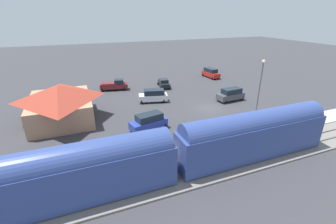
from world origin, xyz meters
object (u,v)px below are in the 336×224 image
object	(u,v)px
station_building	(60,103)
suv_red	(211,73)
pickup_maroon	(115,85)
suv_white	(153,96)
light_pole_near_platform	(260,85)
suv_blue	(149,122)
pedestrian_waiting_far	(202,137)
passenger_train	(70,173)
suv_charcoal	(231,94)
sedan_black	(164,83)
pedestrian_on_platform	(279,119)

from	to	relation	value
station_building	suv_red	world-z (taller)	station_building
pickup_maroon	suv_white	xyz separation A→B (m)	(-9.54, -5.01, 0.12)
pickup_maroon	light_pole_near_platform	bearing A→B (deg)	-145.89
suv_red	suv_blue	bearing A→B (deg)	133.21
pedestrian_waiting_far	pickup_maroon	world-z (taller)	pickup_maroon
pedestrian_waiting_far	suv_red	size ratio (longest dim) A/B	0.34
suv_white	suv_red	xyz separation A→B (m)	(10.99, -18.22, 0.00)
station_building	passenger_train	bearing A→B (deg)	-176.76
suv_charcoal	suv_blue	world-z (taller)	same
sedan_black	suv_red	world-z (taller)	suv_red
pedestrian_on_platform	pickup_maroon	bearing A→B (deg)	34.22
pedestrian_on_platform	pedestrian_waiting_far	bearing A→B (deg)	92.61
suv_blue	passenger_train	bearing A→B (deg)	137.07
suv_red	pedestrian_waiting_far	bearing A→B (deg)	146.83
suv_red	light_pole_near_platform	xyz separation A→B (m)	(-24.41, 7.69, 4.33)
station_building	pedestrian_waiting_far	xyz separation A→B (m)	(-14.25, -14.90, -1.38)
station_building	suv_blue	bearing A→B (deg)	-125.77
passenger_train	sedan_black	xyz separation A→B (m)	(27.89, -18.49, -1.98)
pedestrian_on_platform	pickup_maroon	world-z (taller)	pickup_maroon
pedestrian_on_platform	suv_charcoal	xyz separation A→B (m)	(11.45, -0.57, -0.13)
sedan_black	suv_blue	size ratio (longest dim) A/B	0.92
pickup_maroon	suv_blue	size ratio (longest dim) A/B	1.10
pedestrian_on_platform	suv_white	distance (m)	20.12
pedestrian_waiting_far	sedan_black	size ratio (longest dim) A/B	0.36
pedestrian_waiting_far	sedan_black	distance (m)	24.58
suv_charcoal	suv_blue	bearing A→B (deg)	107.81
suv_white	light_pole_near_platform	xyz separation A→B (m)	(-13.42, -10.54, 4.33)
pedestrian_on_platform	light_pole_near_platform	xyz separation A→B (m)	(2.50, 1.77, 4.19)
pedestrian_on_platform	pedestrian_waiting_far	world-z (taller)	same
pedestrian_on_platform	suv_white	world-z (taller)	suv_white
sedan_black	suv_blue	distance (m)	19.68
sedan_black	suv_blue	world-z (taller)	suv_blue
suv_blue	light_pole_near_platform	xyz separation A→B (m)	(-3.54, -14.53, 4.33)
light_pole_near_platform	suv_blue	bearing A→B (deg)	76.31
pedestrian_waiting_far	suv_red	world-z (taller)	suv_red
station_building	sedan_black	xyz separation A→B (m)	(9.89, -19.51, -1.78)
station_building	suv_blue	distance (m)	13.19
sedan_black	suv_white	world-z (taller)	suv_white
sedan_black	light_pole_near_platform	distance (m)	22.32
sedan_black	pedestrian_on_platform	bearing A→B (deg)	-162.55
station_building	light_pole_near_platform	world-z (taller)	light_pole_near_platform
pedestrian_on_platform	suv_blue	xyz separation A→B (m)	(6.04, 16.29, -0.13)
suv_white	suv_charcoal	bearing A→B (deg)	-109.12
pickup_maroon	suv_charcoal	size ratio (longest dim) A/B	1.13
pedestrian_on_platform	suv_blue	distance (m)	17.38
passenger_train	pedestrian_on_platform	world-z (taller)	passenger_train
pickup_maroon	suv_charcoal	xyz separation A→B (m)	(-14.00, -17.88, 0.12)
suv_blue	suv_charcoal	bearing A→B (deg)	-72.19
suv_charcoal	passenger_train	bearing A→B (deg)	120.75
station_building	sedan_black	bearing A→B (deg)	-63.11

